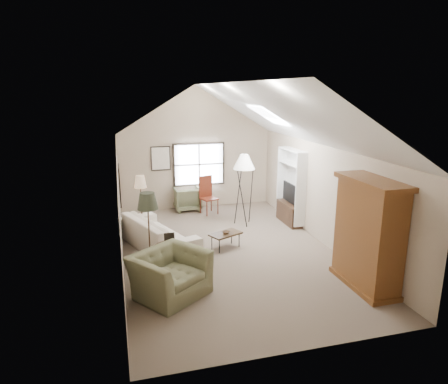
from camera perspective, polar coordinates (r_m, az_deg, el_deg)
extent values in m
cube|color=#6F5E4F|center=(9.89, 0.61, -8.44)|extent=(5.00, 8.00, 0.01)
cube|color=tan|center=(13.26, -4.03, 3.13)|extent=(5.00, 0.01, 2.50)
cube|color=tan|center=(5.96, 11.24, -11.68)|extent=(5.00, 0.01, 2.50)
cube|color=tan|center=(9.15, -14.65, -2.53)|extent=(0.01, 8.00, 2.50)
cube|color=tan|center=(10.41, 14.01, -0.44)|extent=(0.01, 8.00, 2.50)
cube|color=black|center=(13.21, -3.59, 3.97)|extent=(1.72, 0.08, 1.42)
cube|color=black|center=(9.31, -14.68, 0.95)|extent=(0.68, 0.04, 0.88)
cube|color=black|center=(12.99, -9.04, 4.76)|extent=(0.62, 0.04, 0.78)
cube|color=brown|center=(8.35, 19.92, -5.67)|extent=(0.60, 1.50, 2.20)
cube|color=white|center=(11.74, 9.56, 0.97)|extent=(0.32, 1.30, 2.10)
cube|color=#382316|center=(11.96, 9.30, -3.00)|extent=(0.34, 1.18, 0.60)
cube|color=black|center=(11.79, 9.43, -0.12)|extent=(0.05, 0.90, 0.55)
imported|color=beige|center=(10.13, -9.46, -5.76)|extent=(1.91, 2.80, 0.76)
imported|color=#70704E|center=(7.84, -7.75, -11.58)|extent=(1.73, 1.70, 0.85)
imported|color=#636D4C|center=(13.11, -5.30, -0.93)|extent=(0.84, 0.87, 0.76)
cube|color=#3B2B18|center=(9.99, 0.23, -6.97)|extent=(0.89, 0.72, 0.40)
imported|color=#3A2A18|center=(9.91, 0.23, -5.77)|extent=(0.25, 0.25, 0.05)
cylinder|color=#3B2718|center=(8.69, -7.70, -9.60)|extent=(0.85, 0.85, 0.65)
cube|color=maroon|center=(12.61, -2.15, -0.49)|extent=(0.59, 0.59, 1.20)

